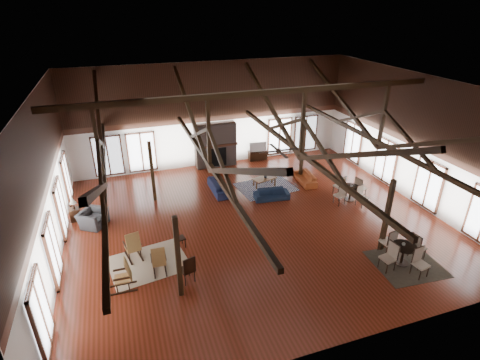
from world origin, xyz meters
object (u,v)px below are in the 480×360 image
object	(u,v)px
sofa_navy_front	(272,194)
tv_console	(258,155)
sofa_navy_left	(220,186)
sofa_orange	(305,178)
coffee_table	(264,179)
cafe_table_near	(404,251)
armchair	(93,218)
cafe_table_far	(350,191)

from	to	relation	value
sofa_navy_front	tv_console	bearing A→B (deg)	83.36
sofa_navy_left	sofa_navy_front	bearing A→B (deg)	-126.13
sofa_orange	coffee_table	xyz separation A→B (m)	(-2.27, 0.29, 0.15)
sofa_orange	cafe_table_near	world-z (taller)	cafe_table_near
tv_console	cafe_table_near	bearing A→B (deg)	-82.59
sofa_navy_front	armchair	world-z (taller)	armchair
armchair	cafe_table_far	world-z (taller)	cafe_table_far
coffee_table	cafe_table_near	xyz separation A→B (m)	(2.46, -7.68, 0.12)
coffee_table	tv_console	distance (m)	3.71
sofa_navy_left	armchair	distance (m)	6.26
sofa_navy_front	sofa_navy_left	world-z (taller)	sofa_navy_left
sofa_navy_front	sofa_orange	distance (m)	2.72
coffee_table	cafe_table_far	bearing A→B (deg)	-54.14
sofa_navy_front	cafe_table_far	size ratio (longest dim) A/B	0.86
sofa_navy_left	sofa_orange	world-z (taller)	sofa_navy_left
armchair	tv_console	world-z (taller)	armchair
cafe_table_near	tv_console	xyz separation A→B (m)	(-1.46, 11.25, -0.26)
cafe_table_near	tv_console	distance (m)	11.35
armchair	cafe_table_near	xyz separation A→B (m)	(11.00, -6.49, 0.18)
sofa_orange	tv_console	bearing A→B (deg)	-156.52
sofa_orange	coffee_table	size ratio (longest dim) A/B	1.33
sofa_orange	coffee_table	bearing A→B (deg)	-92.07
coffee_table	cafe_table_near	distance (m)	8.06
sofa_navy_front	tv_console	size ratio (longest dim) A/B	1.53
coffee_table	cafe_table_near	bearing A→B (deg)	-87.42
cafe_table_near	cafe_table_far	world-z (taller)	cafe_table_near
sofa_orange	tv_console	size ratio (longest dim) A/B	1.60
sofa_navy_front	sofa_navy_left	distance (m)	2.75
sofa_navy_left	tv_console	bearing A→B (deg)	-45.59
coffee_table	tv_console	size ratio (longest dim) A/B	1.21
tv_console	sofa_navy_left	bearing A→B (deg)	-134.96
cafe_table_near	coffee_table	bearing A→B (deg)	107.76
sofa_orange	armchair	xyz separation A→B (m)	(-10.81, -0.90, 0.10)
sofa_orange	cafe_table_far	size ratio (longest dim) A/B	0.90
armchair	tv_console	bearing A→B (deg)	-30.88
cafe_table_far	sofa_navy_left	bearing A→B (deg)	153.54
sofa_navy_left	tv_console	world-z (taller)	sofa_navy_left
sofa_navy_front	cafe_table_far	world-z (taller)	cafe_table_far
sofa_navy_left	sofa_orange	xyz separation A→B (m)	(4.70, -0.43, -0.03)
cafe_table_near	cafe_table_far	distance (m)	5.00
sofa_navy_left	sofa_orange	bearing A→B (deg)	-95.92
cafe_table_near	armchair	bearing A→B (deg)	149.48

